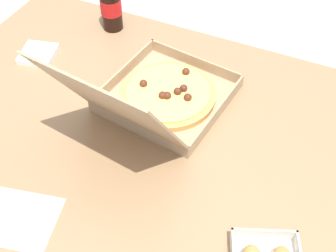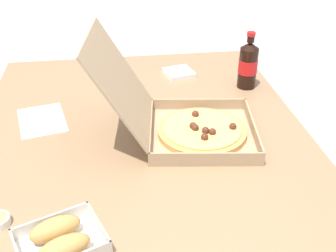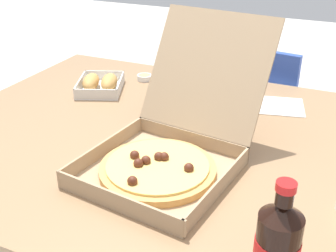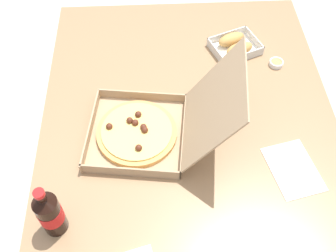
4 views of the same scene
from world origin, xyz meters
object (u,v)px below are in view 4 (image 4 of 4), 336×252
Objects in this scene: bread_side_box at (235,45)px; paper_menu at (293,169)px; pizza_box_open at (150,128)px; dipping_sauce_cup at (276,63)px; cola_bottle at (50,213)px.

paper_menu is (0.59, 0.11, -0.02)m from bread_side_box.
pizza_box_open is at bearing -40.62° from bread_side_box.
paper_menu is 3.75× the size of dipping_sauce_cup.
bread_side_box is at bearing 177.83° from paper_menu.
bread_side_box is (-0.43, 0.37, -0.02)m from pizza_box_open.
bread_side_box is 4.15× the size of dipping_sauce_cup.
bread_side_box reaches higher than paper_menu.
bread_side_box is 1.11× the size of paper_menu.
cola_bottle is at bearing -42.29° from pizza_box_open.
dipping_sauce_cup is at bearing 57.73° from bread_side_box.
cola_bottle is (0.32, -0.29, 0.05)m from pizza_box_open.
dipping_sauce_cup reaches higher than paper_menu.
bread_side_box reaches higher than dipping_sauce_cup.
pizza_box_open is at bearing -121.46° from paper_menu.
cola_bottle reaches higher than dipping_sauce_cup.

